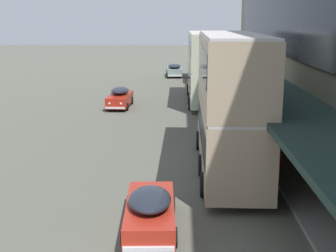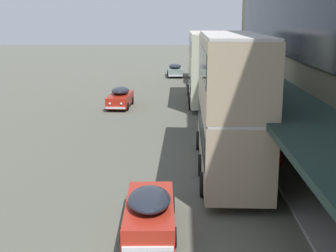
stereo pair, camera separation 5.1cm
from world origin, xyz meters
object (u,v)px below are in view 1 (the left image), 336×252
(transit_bus_kerbside_rear, at_px, (204,65))
(sedan_trailing_near, at_px, (120,97))
(transit_bus_kerbside_front, at_px, (230,99))
(sedan_lead_near, at_px, (150,210))
(fire_hydrant, at_px, (281,159))
(transit_bus_kerbside_far, at_px, (202,64))
(sedan_far_back, at_px, (174,70))

(transit_bus_kerbside_rear, xyz_separation_m, sedan_trailing_near, (-6.92, -2.51, -2.40))
(transit_bus_kerbside_front, distance_m, sedan_lead_near, 7.74)
(transit_bus_kerbside_front, distance_m, transit_bus_kerbside_rear, 18.66)
(sedan_lead_near, xyz_separation_m, fire_hydrant, (5.83, 6.83, -0.21))
(transit_bus_kerbside_rear, bearing_deg, sedan_lead_near, -96.69)
(sedan_trailing_near, bearing_deg, transit_bus_kerbside_rear, 19.95)
(transit_bus_kerbside_rear, relative_size, transit_bus_kerbside_far, 1.15)
(sedan_lead_near, height_order, sedan_trailing_near, sedan_trailing_near)
(sedan_lead_near, bearing_deg, fire_hydrant, 49.52)
(transit_bus_kerbside_far, xyz_separation_m, sedan_trailing_near, (-7.43, -17.73, -1.11))
(sedan_far_back, distance_m, sedan_lead_near, 43.38)
(sedan_trailing_near, height_order, fire_hydrant, sedan_trailing_near)
(transit_bus_kerbside_far, xyz_separation_m, sedan_lead_near, (-3.46, -40.34, -1.21))
(transit_bus_kerbside_rear, height_order, transit_bus_kerbside_far, transit_bus_kerbside_rear)
(sedan_lead_near, relative_size, sedan_trailing_near, 0.96)
(transit_bus_kerbside_far, distance_m, sedan_far_back, 4.66)
(transit_bus_kerbside_front, bearing_deg, transit_bus_kerbside_far, 89.68)
(transit_bus_kerbside_front, relative_size, sedan_far_back, 2.29)
(fire_hydrant, bearing_deg, sedan_lead_near, -130.48)
(transit_bus_kerbside_front, height_order, fire_hydrant, transit_bus_kerbside_front)
(transit_bus_kerbside_rear, bearing_deg, sedan_far_back, 98.82)
(transit_bus_kerbside_front, xyz_separation_m, sedan_trailing_near, (-7.24, 16.15, -2.64))
(transit_bus_kerbside_rear, distance_m, transit_bus_kerbside_far, 15.28)
(sedan_lead_near, distance_m, sedan_trailing_near, 22.95)
(sedan_lead_near, bearing_deg, transit_bus_kerbside_rear, 83.31)
(sedan_trailing_near, bearing_deg, transit_bus_kerbside_front, -65.84)
(transit_bus_kerbside_far, height_order, sedan_trailing_near, transit_bus_kerbside_far)
(transit_bus_kerbside_front, distance_m, fire_hydrant, 3.93)
(sedan_far_back, height_order, fire_hydrant, sedan_far_back)
(transit_bus_kerbside_rear, height_order, sedan_lead_near, transit_bus_kerbside_rear)
(transit_bus_kerbside_far, xyz_separation_m, sedan_far_back, (-3.34, 3.04, -1.12))
(transit_bus_kerbside_rear, distance_m, sedan_trailing_near, 7.74)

